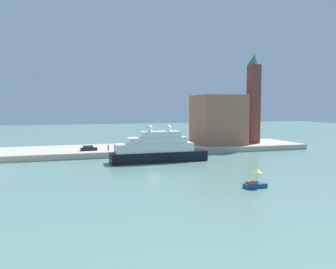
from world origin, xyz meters
TOP-DOWN VIEW (x-y plane):
  - ground at (0.00, 0.00)m, footprint 400.00×400.00m
  - quay_dock at (0.00, 26.44)m, footprint 110.00×20.87m
  - large_yacht at (2.81, 6.65)m, footprint 23.86×4.86m
  - small_motorboat at (10.76, -24.21)m, footprint 3.77×1.73m
  - harbor_building at (28.69, 26.29)m, footprint 14.43×14.12m
  - bell_tower at (40.58, 24.62)m, footprint 4.38×4.38m
  - parked_car at (-12.52, 21.21)m, footprint 4.44×1.72m
  - person_figure at (-7.39, 19.59)m, footprint 0.36×0.36m
  - mooring_bollard at (-1.80, 17.55)m, footprint 0.48×0.48m

SIDE VIEW (x-z plane):
  - ground at x=0.00m, z-range 0.00..0.00m
  - quay_dock at x=0.00m, z-range 0.00..1.58m
  - small_motorboat at x=10.76m, z-range -0.51..2.63m
  - mooring_bollard at x=-1.80m, z-range 1.58..2.33m
  - parked_car at x=-12.52m, z-range 1.49..2.86m
  - person_figure at x=-7.39m, z-range 1.52..3.24m
  - large_yacht at x=2.81m, z-range -2.07..8.11m
  - harbor_building at x=28.69m, z-range 1.58..17.18m
  - bell_tower at x=40.58m, z-range 2.53..31.28m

